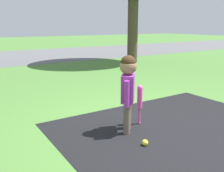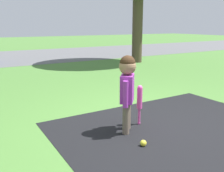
# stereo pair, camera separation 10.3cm
# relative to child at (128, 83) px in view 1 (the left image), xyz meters

# --- Properties ---
(ground_plane) EXTENTS (60.00, 60.00, 0.00)m
(ground_plane) POSITION_rel_child_xyz_m (0.43, -0.05, -0.70)
(ground_plane) COLOR #477533
(street_strip) EXTENTS (40.00, 6.00, 0.01)m
(street_strip) POSITION_rel_child_xyz_m (0.43, 9.71, -0.70)
(street_strip) COLOR #59595B
(street_strip) RESTS_ON ground
(child) EXTENTS (0.32, 0.35, 1.08)m
(child) POSITION_rel_child_xyz_m (0.00, 0.00, 0.00)
(child) COLOR #6B5B4C
(child) RESTS_ON ground
(baseball_bat) EXTENTS (0.08, 0.08, 0.61)m
(baseball_bat) POSITION_rel_child_xyz_m (0.30, 0.11, -0.30)
(baseball_bat) COLOR #E54CA5
(baseball_bat) RESTS_ON ground
(sports_ball) EXTENTS (0.08, 0.08, 0.08)m
(sports_ball) POSITION_rel_child_xyz_m (-0.08, -0.48, -0.66)
(sports_ball) COLOR yellow
(sports_ball) RESTS_ON ground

